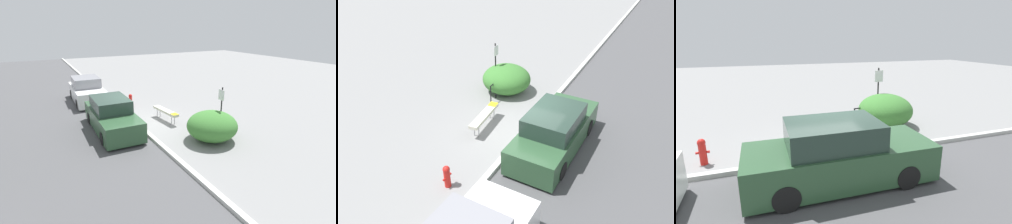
% 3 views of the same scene
% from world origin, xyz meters
% --- Properties ---
extents(ground_plane, '(60.00, 60.00, 0.00)m').
position_xyz_m(ground_plane, '(0.00, 0.00, 0.00)').
color(ground_plane, gray).
extents(road_strip, '(60.00, 10.00, 0.01)m').
position_xyz_m(road_strip, '(0.00, -5.15, 0.00)').
color(road_strip, '#4C4C4F').
rests_on(road_strip, ground_plane).
extents(curb, '(60.00, 0.20, 0.13)m').
position_xyz_m(curb, '(0.00, 0.00, 0.07)').
color(curb, '#B7B7B2').
rests_on(curb, ground_plane).
extents(bench, '(2.01, 0.53, 0.60)m').
position_xyz_m(bench, '(-0.01, 1.60, 0.52)').
color(bench, '#99999E').
rests_on(bench, ground_plane).
extents(bike_rack, '(0.55, 0.09, 0.83)m').
position_xyz_m(bike_rack, '(2.04, 2.40, 0.50)').
color(bike_rack, black).
rests_on(bike_rack, ground_plane).
extents(sign_post, '(0.36, 0.08, 2.30)m').
position_xyz_m(sign_post, '(2.99, 2.80, 1.38)').
color(sign_post, black).
rests_on(sign_post, ground_plane).
extents(fire_hydrant, '(0.36, 0.22, 0.77)m').
position_xyz_m(fire_hydrant, '(-3.38, 0.87, 0.41)').
color(fire_hydrant, red).
rests_on(fire_hydrant, ground_plane).
extents(shrub_hedge, '(2.17, 2.24, 1.30)m').
position_xyz_m(shrub_hedge, '(3.08, 2.29, 0.65)').
color(shrub_hedge, '#3D7A33').
rests_on(shrub_hedge, ground_plane).
extents(parked_car_near, '(4.57, 1.84, 1.58)m').
position_xyz_m(parked_car_near, '(-0.04, -1.27, 0.70)').
color(parked_car_near, black).
rests_on(parked_car_near, ground_plane).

